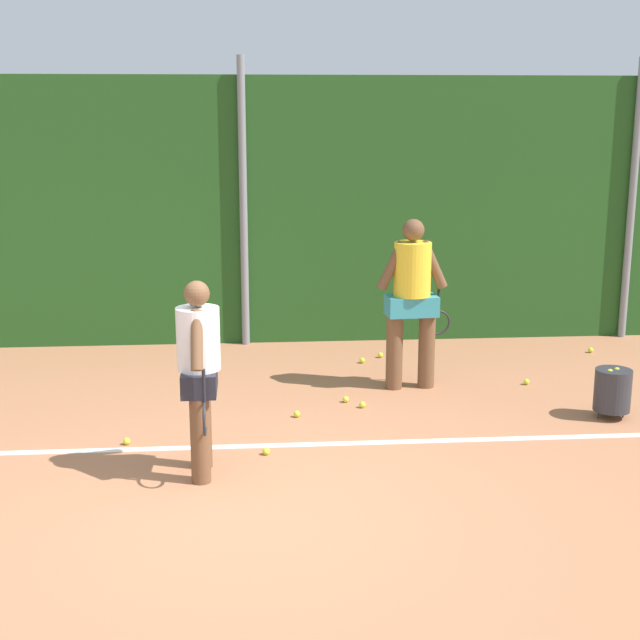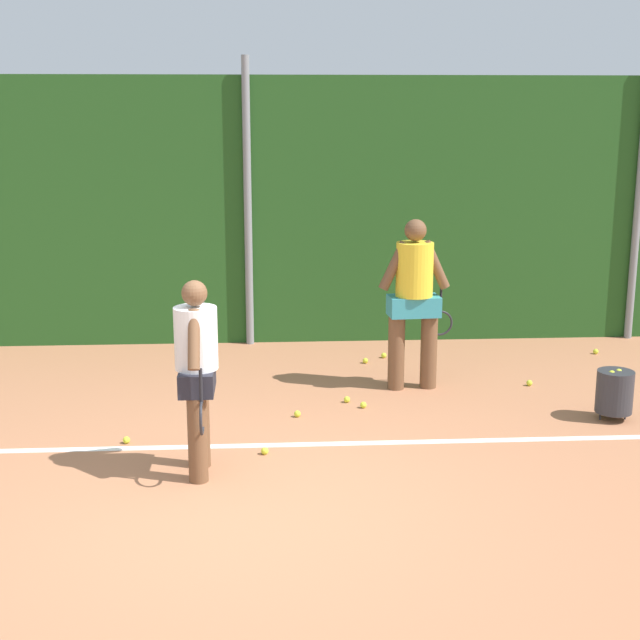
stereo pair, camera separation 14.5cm
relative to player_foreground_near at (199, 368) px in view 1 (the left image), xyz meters
name	(u,v)px [view 1 (the left image)]	position (x,y,z in m)	size (l,w,h in m)	color
ground_plane	(245,439)	(0.36, 0.79, -0.93)	(27.06, 27.06, 0.00)	#B2704C
hedge_fence_backdrop	(244,212)	(0.36, 4.48, 0.78)	(17.59, 0.25, 3.42)	#23511E
fence_post_center	(243,205)	(0.36, 4.30, 0.90)	(0.10, 0.10, 3.65)	gray
fence_post_right	(632,201)	(5.43, 4.30, 0.90)	(0.10, 0.10, 3.65)	gray
court_baseline_paint	(245,446)	(0.36, 0.61, -0.93)	(12.85, 0.10, 0.01)	white
player_foreground_near	(199,368)	(0.00, 0.00, 0.00)	(0.36, 0.78, 1.66)	brown
player_midcourt	(412,295)	(2.17, 2.26, 0.12)	(0.84, 0.40, 1.87)	brown
ball_hopper	(613,390)	(3.99, 1.11, -0.64)	(0.36, 0.36, 0.51)	#2D2D33
tennis_ball_0	(297,414)	(0.87, 1.37, -0.90)	(0.07, 0.07, 0.07)	#CCDB33
tennis_ball_1	(380,355)	(2.02, 3.50, -0.90)	(0.07, 0.07, 0.07)	#CCDB33
tennis_ball_3	(127,441)	(-0.73, 0.74, -0.90)	(0.07, 0.07, 0.07)	#CCDB33
tennis_ball_5	(591,350)	(4.71, 3.52, -0.90)	(0.07, 0.07, 0.07)	#CCDB33
tennis_ball_6	(362,405)	(1.56, 1.61, -0.90)	(0.07, 0.07, 0.07)	#CCDB33
tennis_ball_7	(346,399)	(1.41, 1.80, -0.90)	(0.07, 0.07, 0.07)	#CCDB33
tennis_ball_9	(362,360)	(1.77, 3.27, -0.90)	(0.07, 0.07, 0.07)	#CCDB33
tennis_ball_10	(527,382)	(3.49, 2.26, -0.90)	(0.07, 0.07, 0.07)	#CCDB33
tennis_ball_11	(266,451)	(0.54, 0.39, -0.90)	(0.07, 0.07, 0.07)	#CCDB33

